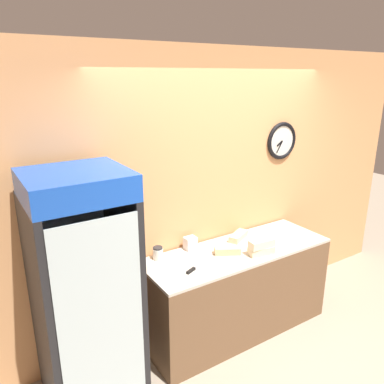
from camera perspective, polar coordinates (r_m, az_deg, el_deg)
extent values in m
cube|color=tan|center=(3.69, 3.68, 0.13)|extent=(5.20, 0.06, 2.70)
torus|color=black|center=(4.08, 13.52, 7.59)|extent=(0.40, 0.04, 0.40)
cylinder|color=silver|center=(4.08, 13.52, 7.59)|extent=(0.32, 0.01, 0.32)
cube|color=black|center=(4.05, 13.24, 7.22)|extent=(0.08, 0.01, 0.06)
cube|color=black|center=(4.06, 13.21, 6.71)|extent=(0.08, 0.01, 0.12)
cube|color=brown|center=(3.81, 6.79, -14.72)|extent=(1.85, 0.64, 0.85)
cube|color=#BCB2A3|center=(3.60, 7.04, -8.84)|extent=(1.85, 0.64, 0.02)
cube|color=black|center=(3.26, -17.68, -13.06)|extent=(0.67, 0.04, 1.67)
cube|color=black|center=(2.93, -21.93, -17.31)|extent=(0.05, 0.71, 1.67)
cube|color=black|center=(3.06, -10.16, -14.63)|extent=(0.05, 0.71, 1.67)
cube|color=white|center=(3.24, -17.55, -13.29)|extent=(0.57, 0.02, 1.57)
cube|color=silver|center=(2.69, -13.45, -19.86)|extent=(0.57, 0.01, 1.57)
cube|color=blue|center=(2.57, -17.34, 1.12)|extent=(0.67, 0.64, 0.18)
cube|color=silver|center=(3.18, -15.19, -21.68)|extent=(0.55, 0.59, 0.01)
cube|color=silver|center=(2.96, -15.78, -16.05)|extent=(0.55, 0.59, 0.01)
cube|color=silver|center=(2.78, -16.41, -9.60)|extent=(0.55, 0.59, 0.01)
cylinder|color=orange|center=(2.94, -13.23, -23.23)|extent=(0.07, 0.07, 0.14)
cylinder|color=orange|center=(2.88, -13.38, -21.72)|extent=(0.03, 0.03, 0.06)
cylinder|color=#72337F|center=(2.72, -12.42, -16.65)|extent=(0.06, 0.06, 0.18)
cylinder|color=#72337F|center=(2.65, -12.61, -14.38)|extent=(0.02, 0.02, 0.08)
cylinder|color=#B2231E|center=(2.67, -18.44, -18.30)|extent=(0.06, 0.06, 0.15)
cylinder|color=#B2231E|center=(2.61, -18.68, -16.36)|extent=(0.02, 0.02, 0.06)
cylinder|color=orange|center=(2.99, -9.52, -22.35)|extent=(0.06, 0.06, 0.13)
cylinder|color=orange|center=(2.94, -9.62, -20.98)|extent=(0.02, 0.02, 0.05)
cylinder|color=#2D6B38|center=(2.58, -9.99, -9.07)|extent=(0.06, 0.06, 0.17)
cylinder|color=#2D6B38|center=(2.53, -10.13, -6.63)|extent=(0.02, 0.02, 0.07)
cylinder|color=gold|center=(2.50, -17.57, -11.21)|extent=(0.06, 0.06, 0.12)
cylinder|color=gold|center=(2.46, -17.76, -9.47)|extent=(0.02, 0.02, 0.05)
cylinder|color=orange|center=(2.93, -15.12, -23.58)|extent=(0.08, 0.08, 0.15)
cylinder|color=orange|center=(2.86, -15.30, -21.96)|extent=(0.03, 0.03, 0.06)
cylinder|color=navy|center=(2.53, -13.73, -10.30)|extent=(0.06, 0.06, 0.13)
cylinder|color=navy|center=(2.49, -13.88, -8.41)|extent=(0.02, 0.02, 0.06)
cube|color=beige|center=(3.52, 10.49, -8.79)|extent=(0.25, 0.13, 0.07)
cube|color=beige|center=(3.49, 10.56, -7.73)|extent=(0.25, 0.12, 0.07)
cube|color=tan|center=(3.48, 5.41, -8.91)|extent=(0.25, 0.19, 0.06)
cube|color=beige|center=(3.79, 7.08, -6.70)|extent=(0.28, 0.21, 0.06)
cube|color=silver|center=(3.33, 1.64, -10.78)|extent=(0.25, 0.14, 0.00)
cube|color=black|center=(3.19, -0.17, -11.89)|extent=(0.11, 0.06, 0.02)
cylinder|color=silver|center=(3.39, -5.21, -9.36)|extent=(0.09, 0.09, 0.10)
cylinder|color=#262628|center=(3.36, -5.24, -8.48)|extent=(0.09, 0.09, 0.01)
cube|color=silver|center=(3.55, -0.27, -7.79)|extent=(0.11, 0.09, 0.12)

